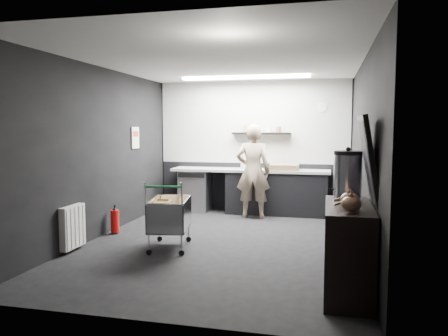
# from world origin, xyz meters

# --- Properties ---
(floor) EXTENTS (5.50, 5.50, 0.00)m
(floor) POSITION_xyz_m (0.00, 0.00, 0.00)
(floor) COLOR black
(floor) RESTS_ON ground
(ceiling) EXTENTS (5.50, 5.50, 0.00)m
(ceiling) POSITION_xyz_m (0.00, 0.00, 2.70)
(ceiling) COLOR silver
(ceiling) RESTS_ON wall_back
(wall_back) EXTENTS (5.50, 0.00, 5.50)m
(wall_back) POSITION_xyz_m (0.00, 2.75, 1.35)
(wall_back) COLOR black
(wall_back) RESTS_ON floor
(wall_front) EXTENTS (5.50, 0.00, 5.50)m
(wall_front) POSITION_xyz_m (0.00, -2.75, 1.35)
(wall_front) COLOR black
(wall_front) RESTS_ON floor
(wall_left) EXTENTS (0.00, 5.50, 5.50)m
(wall_left) POSITION_xyz_m (-2.00, 0.00, 1.35)
(wall_left) COLOR black
(wall_left) RESTS_ON floor
(wall_right) EXTENTS (0.00, 5.50, 5.50)m
(wall_right) POSITION_xyz_m (2.00, 0.00, 1.35)
(wall_right) COLOR black
(wall_right) RESTS_ON floor
(kitchen_wall_panel) EXTENTS (3.95, 0.02, 1.70)m
(kitchen_wall_panel) POSITION_xyz_m (0.00, 2.73, 1.85)
(kitchen_wall_panel) COLOR #B8B9B4
(kitchen_wall_panel) RESTS_ON wall_back
(dado_panel) EXTENTS (3.95, 0.02, 1.00)m
(dado_panel) POSITION_xyz_m (0.00, 2.73, 0.50)
(dado_panel) COLOR black
(dado_panel) RESTS_ON wall_back
(floating_shelf) EXTENTS (1.20, 0.22, 0.04)m
(floating_shelf) POSITION_xyz_m (0.20, 2.62, 1.62)
(floating_shelf) COLOR black
(floating_shelf) RESTS_ON wall_back
(wall_clock) EXTENTS (0.20, 0.03, 0.20)m
(wall_clock) POSITION_xyz_m (1.40, 2.72, 2.15)
(wall_clock) COLOR silver
(wall_clock) RESTS_ON wall_back
(poster) EXTENTS (0.02, 0.30, 0.40)m
(poster) POSITION_xyz_m (-1.98, 1.30, 1.55)
(poster) COLOR white
(poster) RESTS_ON wall_left
(poster_red_band) EXTENTS (0.02, 0.22, 0.10)m
(poster_red_band) POSITION_xyz_m (-1.98, 1.30, 1.62)
(poster_red_band) COLOR red
(poster_red_band) RESTS_ON poster
(radiator) EXTENTS (0.10, 0.50, 0.60)m
(radiator) POSITION_xyz_m (-1.94, -0.90, 0.35)
(radiator) COLOR silver
(radiator) RESTS_ON wall_left
(ceiling_strip) EXTENTS (2.40, 0.20, 0.04)m
(ceiling_strip) POSITION_xyz_m (0.00, 1.85, 2.67)
(ceiling_strip) COLOR white
(ceiling_strip) RESTS_ON ceiling
(prep_counter) EXTENTS (3.20, 0.61, 0.90)m
(prep_counter) POSITION_xyz_m (0.14, 2.42, 0.46)
(prep_counter) COLOR black
(prep_counter) RESTS_ON floor
(person) EXTENTS (0.68, 0.47, 1.80)m
(person) POSITION_xyz_m (0.14, 1.97, 0.90)
(person) COLOR beige
(person) RESTS_ON floor
(shopping_cart) EXTENTS (0.67, 0.97, 0.97)m
(shopping_cart) POSITION_xyz_m (-0.67, -0.43, 0.46)
(shopping_cart) COLOR silver
(shopping_cart) RESTS_ON floor
(sideboard) EXTENTS (0.53, 1.25, 1.87)m
(sideboard) POSITION_xyz_m (1.76, -1.59, 0.59)
(sideboard) COLOR black
(sideboard) RESTS_ON floor
(fire_extinguisher) EXTENTS (0.14, 0.14, 0.45)m
(fire_extinguisher) POSITION_xyz_m (-1.85, 0.18, 0.22)
(fire_extinguisher) COLOR red
(fire_extinguisher) RESTS_ON floor
(cardboard_box) EXTENTS (0.58, 0.44, 0.11)m
(cardboard_box) POSITION_xyz_m (0.70, 2.37, 0.96)
(cardboard_box) COLOR #8D704B
(cardboard_box) RESTS_ON prep_counter
(pink_tub) EXTENTS (0.18, 0.18, 0.18)m
(pink_tub) POSITION_xyz_m (-0.10, 2.42, 0.99)
(pink_tub) COLOR silver
(pink_tub) RESTS_ON prep_counter
(white_container) EXTENTS (0.17, 0.14, 0.15)m
(white_container) POSITION_xyz_m (-0.05, 2.37, 0.97)
(white_container) COLOR silver
(white_container) RESTS_ON prep_counter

